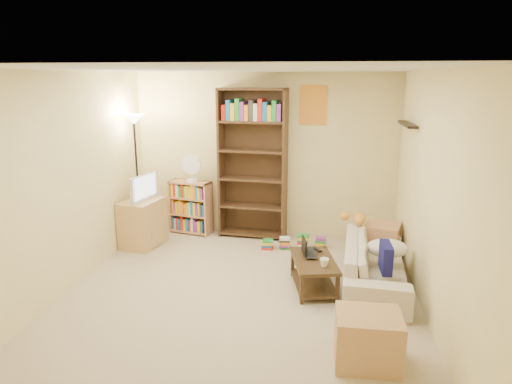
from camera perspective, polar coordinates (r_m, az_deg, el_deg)
room at (r=4.81m, az=-2.25°, el=4.59°), size 4.50×4.54×2.52m
sofa at (r=5.68m, az=14.66°, el=-8.64°), size 1.91×0.96×0.53m
navy_pillow at (r=5.24m, az=15.92°, el=-7.88°), size 0.11×0.35×0.31m
cream_blanket at (r=5.66m, az=16.10°, el=-6.76°), size 0.49×0.35×0.21m
tabby_cat at (r=6.22m, az=12.50°, el=-3.21°), size 0.42×0.17×0.14m
coffee_table at (r=5.45m, az=7.23°, el=-9.70°), size 0.62×0.91×0.37m
laptop at (r=5.52m, az=7.26°, el=-7.62°), size 0.46×0.38×0.03m
laptop_screen at (r=5.47m, az=6.04°, el=-6.74°), size 0.07×0.27×0.18m
mug at (r=5.20m, az=8.53°, el=-8.71°), size 0.20×0.20×0.10m
tv_remote at (r=5.66m, az=7.68°, el=-7.15°), size 0.11×0.15×0.02m
tv_stand at (r=6.91m, az=-13.99°, el=-3.77°), size 0.58×0.72×0.69m
television at (r=6.77m, az=-14.26°, el=0.57°), size 0.71×0.35×0.39m
tall_bookshelf at (r=6.90m, az=-0.43°, el=3.96°), size 1.05×0.42×2.27m
short_bookshelf at (r=7.29m, az=-8.15°, el=-1.91°), size 0.70×0.40×0.84m
desk_fan at (r=7.09m, az=-8.07°, el=3.07°), size 0.30×0.17×0.43m
floor_lamp at (r=6.83m, az=-14.89°, el=6.13°), size 0.32×0.32×1.91m
side_table at (r=6.46m, az=15.45°, el=-6.03°), size 0.54×0.54×0.50m
end_cabinet at (r=4.24m, az=13.81°, el=-17.41°), size 0.56×0.47×0.46m
book_stacks at (r=6.69m, az=4.87°, el=-6.33°), size 0.93×0.30×0.20m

